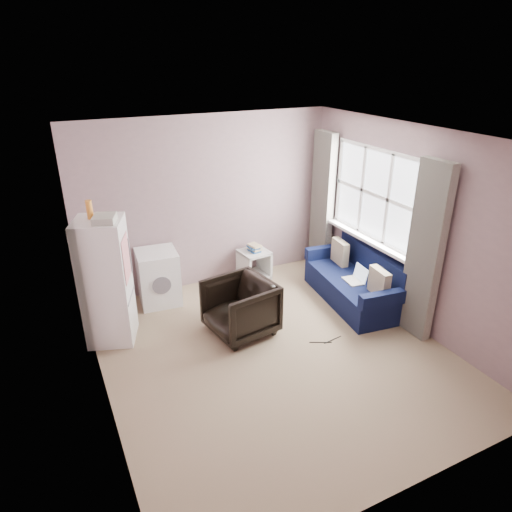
{
  "coord_description": "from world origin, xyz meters",
  "views": [
    {
      "loc": [
        -2.16,
        -3.9,
        3.25
      ],
      "look_at": [
        0.05,
        0.6,
        1.0
      ],
      "focal_mm": 32.0,
      "sensor_mm": 36.0,
      "label": 1
    }
  ],
  "objects": [
    {
      "name": "floor_cables",
      "position": [
        0.68,
        -0.08,
        0.01
      ],
      "size": [
        0.43,
        0.13,
        0.01
      ],
      "rotation": [
        0.0,
        0.0,
        -0.11
      ],
      "color": "black",
      "rests_on": "ground"
    },
    {
      "name": "window_dressing",
      "position": [
        1.78,
        0.7,
        1.11
      ],
      "size": [
        0.17,
        2.62,
        2.18
      ],
      "color": "white",
      "rests_on": "ground"
    },
    {
      "name": "fridge",
      "position": [
        -1.64,
        1.15,
        0.79
      ],
      "size": [
        0.68,
        0.68,
        1.76
      ],
      "rotation": [
        0.0,
        0.0,
        -0.35
      ],
      "color": "white",
      "rests_on": "ground"
    },
    {
      "name": "sofa",
      "position": [
        1.64,
        0.6,
        0.27
      ],
      "size": [
        0.95,
        1.75,
        0.75
      ],
      "rotation": [
        0.0,
        0.0,
        -0.12
      ],
      "color": "#0C1338",
      "rests_on": "ground"
    },
    {
      "name": "armchair",
      "position": [
        -0.18,
        0.58,
        0.39
      ],
      "size": [
        0.81,
        0.85,
        0.77
      ],
      "primitive_type": "imported",
      "rotation": [
        0.0,
        0.0,
        -1.42
      ],
      "color": "black",
      "rests_on": "ground"
    },
    {
      "name": "side_table",
      "position": [
        0.63,
        1.86,
        0.27
      ],
      "size": [
        0.46,
        0.46,
        0.57
      ],
      "rotation": [
        0.0,
        0.0,
        0.1
      ],
      "color": "beige",
      "rests_on": "ground"
    },
    {
      "name": "washing_machine",
      "position": [
        -0.89,
        1.79,
        0.4
      ],
      "size": [
        0.59,
        0.59,
        0.77
      ],
      "rotation": [
        0.0,
        0.0,
        -0.09
      ],
      "color": "white",
      "rests_on": "ground"
    },
    {
      "name": "room",
      "position": [
        0.02,
        0.01,
        1.25
      ],
      "size": [
        3.84,
        4.24,
        2.54
      ],
      "color": "#9A8265",
      "rests_on": "ground"
    }
  ]
}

